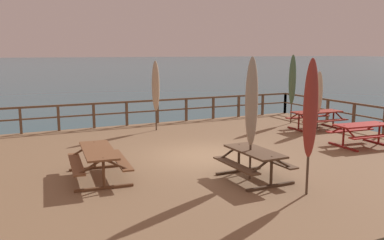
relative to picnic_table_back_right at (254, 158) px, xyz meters
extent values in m
plane|color=#2D5B6B|center=(-0.07, 2.63, -1.19)|extent=(600.00, 600.00, 0.00)
cube|color=#846647|center=(-0.07, 2.63, -0.87)|extent=(16.21, 12.75, 0.63)
cube|color=brown|center=(-0.07, 8.85, 0.50)|extent=(15.91, 0.09, 0.08)
cube|color=brown|center=(-0.07, 8.85, 0.02)|extent=(15.91, 0.07, 0.06)
cube|color=brown|center=(-5.13, 8.85, -0.03)|extent=(0.10, 0.10, 1.05)
cube|color=brown|center=(-3.69, 8.85, -0.03)|extent=(0.10, 0.10, 1.05)
cube|color=brown|center=(-2.24, 8.85, -0.03)|extent=(0.10, 0.10, 1.05)
cube|color=brown|center=(-0.79, 8.85, -0.03)|extent=(0.10, 0.10, 1.05)
cube|color=brown|center=(0.65, 8.85, -0.03)|extent=(0.10, 0.10, 1.05)
cube|color=brown|center=(2.10, 8.85, -0.03)|extent=(0.10, 0.10, 1.05)
cube|color=brown|center=(3.55, 8.85, -0.03)|extent=(0.10, 0.10, 1.05)
cube|color=brown|center=(4.99, 8.85, -0.03)|extent=(0.10, 0.10, 1.05)
cube|color=brown|center=(6.44, 8.85, -0.03)|extent=(0.10, 0.10, 1.05)
cube|color=brown|center=(7.88, 8.85, -0.03)|extent=(0.10, 0.10, 1.05)
cube|color=brown|center=(7.88, 4.19, -0.03)|extent=(0.10, 0.10, 1.05)
cube|color=brown|center=(7.88, 5.74, -0.03)|extent=(0.10, 0.10, 1.05)
cube|color=brown|center=(7.88, 7.30, -0.03)|extent=(0.10, 0.10, 1.05)
cube|color=brown|center=(7.88, 8.85, -0.03)|extent=(0.10, 0.10, 1.05)
cube|color=brown|center=(0.00, 0.00, 0.19)|extent=(0.79, 1.81, 0.05)
cube|color=brown|center=(0.56, 0.01, -0.11)|extent=(0.31, 1.80, 0.04)
cube|color=brown|center=(-0.56, -0.01, -0.11)|extent=(0.31, 1.80, 0.04)
cube|color=#432F1F|center=(0.01, -0.72, -0.52)|extent=(1.40, 0.10, 0.06)
cylinder|color=#432F1F|center=(0.01, -0.72, -0.18)|extent=(0.07, 0.07, 0.74)
cylinder|color=#432F1F|center=(0.29, -0.71, 0.04)|extent=(0.63, 0.07, 0.37)
cylinder|color=#432F1F|center=(-0.27, -0.72, 0.04)|extent=(0.63, 0.07, 0.37)
cube|color=#432F1F|center=(-0.01, 0.72, -0.52)|extent=(1.40, 0.10, 0.06)
cylinder|color=#432F1F|center=(-0.01, 0.72, -0.18)|extent=(0.07, 0.07, 0.74)
cylinder|color=#432F1F|center=(0.27, 0.72, 0.04)|extent=(0.63, 0.07, 0.37)
cylinder|color=#432F1F|center=(-0.29, 0.71, 0.04)|extent=(0.63, 0.07, 0.37)
cube|color=maroon|center=(5.49, 1.57, 0.19)|extent=(1.98, 0.90, 0.05)
cube|color=maroon|center=(5.45, 1.01, -0.11)|extent=(1.95, 0.43, 0.04)
cube|color=maroon|center=(5.53, 2.13, -0.11)|extent=(1.95, 0.43, 0.04)
cube|color=maroon|center=(4.71, 1.63, -0.52)|extent=(0.19, 1.40, 0.06)
cylinder|color=maroon|center=(4.71, 1.63, -0.18)|extent=(0.07, 0.07, 0.74)
cylinder|color=maroon|center=(4.69, 1.35, 0.04)|extent=(0.10, 0.63, 0.37)
cylinder|color=maroon|center=(4.73, 1.91, 0.04)|extent=(0.10, 0.63, 0.37)
cube|color=maroon|center=(6.27, 1.51, -0.52)|extent=(0.19, 1.40, 0.06)
cylinder|color=maroon|center=(6.27, 1.51, -0.18)|extent=(0.07, 0.07, 0.74)
cylinder|color=maroon|center=(6.29, 1.79, 0.04)|extent=(0.10, 0.63, 0.37)
cube|color=maroon|center=(6.22, 4.63, 0.19)|extent=(2.20, 0.86, 0.05)
cube|color=maroon|center=(6.20, 4.07, -0.11)|extent=(2.18, 0.38, 0.04)
cube|color=maroon|center=(6.25, 5.19, -0.11)|extent=(2.18, 0.38, 0.04)
cube|color=maroon|center=(5.32, 4.67, -0.52)|extent=(0.15, 1.40, 0.06)
cylinder|color=maroon|center=(5.32, 4.67, -0.18)|extent=(0.07, 0.07, 0.74)
cylinder|color=maroon|center=(5.31, 4.39, 0.04)|extent=(0.09, 0.63, 0.37)
cylinder|color=maroon|center=(5.34, 4.95, 0.04)|extent=(0.09, 0.63, 0.37)
cube|color=maroon|center=(7.13, 4.58, -0.52)|extent=(0.15, 1.40, 0.06)
cylinder|color=maroon|center=(7.13, 4.58, -0.18)|extent=(0.07, 0.07, 0.74)
cylinder|color=maroon|center=(7.11, 4.30, 0.04)|extent=(0.09, 0.63, 0.37)
cylinder|color=maroon|center=(7.14, 4.86, 0.04)|extent=(0.09, 0.63, 0.37)
cube|color=brown|center=(-3.57, 1.78, 0.19)|extent=(0.95, 2.23, 0.05)
cube|color=brown|center=(-3.01, 1.73, -0.11)|extent=(0.47, 2.19, 0.04)
cube|color=brown|center=(-4.13, 1.83, -0.11)|extent=(0.47, 2.19, 0.04)
cube|color=brown|center=(-3.65, 0.87, -0.52)|extent=(1.40, 0.20, 0.06)
cylinder|color=brown|center=(-3.65, 0.87, -0.18)|extent=(0.07, 0.07, 0.74)
cylinder|color=brown|center=(-3.37, 0.85, 0.04)|extent=(0.63, 0.11, 0.37)
cylinder|color=brown|center=(-3.93, 0.90, 0.04)|extent=(0.63, 0.11, 0.37)
cube|color=brown|center=(-3.49, 2.68, -0.52)|extent=(1.40, 0.20, 0.06)
cylinder|color=brown|center=(-3.49, 2.68, -0.18)|extent=(0.07, 0.07, 0.74)
cylinder|color=brown|center=(-3.21, 2.66, 0.04)|extent=(0.63, 0.11, 0.37)
cylinder|color=brown|center=(-3.77, 2.70, 0.04)|extent=(0.63, 0.11, 0.37)
cylinder|color=#4C3828|center=(-0.07, 0.08, 0.92)|extent=(0.06, 0.06, 2.95)
ellipsoid|color=tan|center=(-0.07, 0.08, 1.45)|extent=(0.32, 0.32, 2.25)
cylinder|color=#685B4C|center=(-0.07, 0.08, 1.28)|extent=(0.21, 0.21, 0.05)
cone|color=#4C3828|center=(-0.07, 0.08, 2.47)|extent=(0.10, 0.10, 0.14)
cylinder|color=#4C3828|center=(0.01, 7.28, 0.81)|extent=(0.06, 0.06, 2.73)
ellipsoid|color=tan|center=(0.01, 7.28, 1.29)|extent=(0.32, 0.32, 2.07)
cylinder|color=#71614F|center=(0.01, 7.28, 1.14)|extent=(0.21, 0.21, 0.05)
cone|color=#4C3828|center=(0.01, 7.28, 2.24)|extent=(0.10, 0.10, 0.14)
cylinder|color=#4C3828|center=(6.21, 4.56, 0.60)|extent=(0.06, 0.06, 2.32)
ellipsoid|color=#CCB793|center=(6.21, 4.56, 1.01)|extent=(0.32, 0.32, 1.76)
cylinder|color=#7A6E58|center=(6.21, 4.56, 0.88)|extent=(0.21, 0.21, 0.05)
cone|color=#4C3828|center=(6.21, 4.56, 1.83)|extent=(0.10, 0.10, 0.14)
cylinder|color=#4C3828|center=(0.47, -1.44, 0.91)|extent=(0.06, 0.06, 2.94)
ellipsoid|color=#A33328|center=(0.47, -1.44, 1.43)|extent=(0.32, 0.32, 2.23)
cylinder|color=maroon|center=(0.47, -1.44, 1.27)|extent=(0.21, 0.21, 0.05)
cone|color=#4C3828|center=(0.47, -1.44, 2.45)|extent=(0.10, 0.10, 0.14)
cylinder|color=#4C3828|center=(6.19, 6.25, 0.92)|extent=(0.06, 0.06, 2.95)
ellipsoid|color=#4C704C|center=(6.19, 6.25, 1.44)|extent=(0.32, 0.32, 2.24)
cylinder|color=#2D432D|center=(6.19, 6.25, 1.27)|extent=(0.21, 0.21, 0.05)
cone|color=#4C3828|center=(6.19, 6.25, 2.46)|extent=(0.10, 0.10, 0.14)
camera|label=1|loc=(-5.66, -8.34, 2.67)|focal=37.75mm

